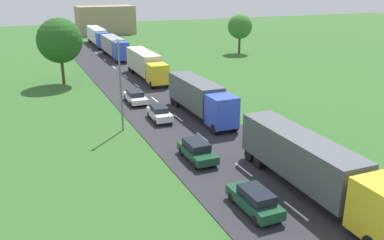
% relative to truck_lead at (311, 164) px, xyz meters
% --- Properties ---
extents(road, '(10.00, 140.00, 0.06)m').
position_rel_truck_lead_xyz_m(road, '(-2.17, 10.91, -2.15)').
color(road, '#2B2B30').
rests_on(road, ground).
extents(lane_marking_centre, '(0.16, 123.42, 0.01)m').
position_rel_truck_lead_xyz_m(lane_marking_centre, '(-2.17, 8.66, -2.11)').
color(lane_marking_centre, white).
rests_on(lane_marking_centre, road).
extents(truck_lead, '(2.68, 14.11, 3.65)m').
position_rel_truck_lead_xyz_m(truck_lead, '(0.00, 0.00, 0.00)').
color(truck_lead, yellow).
rests_on(truck_lead, road).
extents(truck_second, '(2.51, 12.18, 3.65)m').
position_rel_truck_lead_xyz_m(truck_second, '(0.19, 18.03, -0.02)').
color(truck_second, blue).
rests_on(truck_second, road).
extents(truck_third, '(2.73, 13.45, 3.79)m').
position_rel_truck_lead_xyz_m(truck_third, '(0.29, 37.37, 0.02)').
color(truck_third, yellow).
rests_on(truck_third, road).
extents(truck_fourth, '(2.66, 13.35, 3.62)m').
position_rel_truck_lead_xyz_m(truck_fourth, '(0.17, 56.69, -0.01)').
color(truck_fourth, blue).
rests_on(truck_fourth, road).
extents(truck_fifth, '(2.81, 14.76, 3.69)m').
position_rel_truck_lead_xyz_m(truck_fifth, '(0.35, 73.45, 0.01)').
color(truck_fifth, blue).
rests_on(truck_fifth, road).
extents(car_second, '(1.73, 4.30, 1.50)m').
position_rel_truck_lead_xyz_m(car_second, '(-4.55, -0.56, -1.33)').
color(car_second, '#19472D').
rests_on(car_second, road).
extents(car_third, '(1.85, 4.29, 1.51)m').
position_rel_truck_lead_xyz_m(car_third, '(-4.64, 7.90, -1.33)').
color(car_third, '#19472D').
rests_on(car_third, road).
extents(car_fourth, '(1.88, 4.06, 1.46)m').
position_rel_truck_lead_xyz_m(car_fourth, '(-4.17, 18.36, -1.35)').
color(car_fourth, white).
rests_on(car_fourth, road).
extents(car_fifth, '(1.99, 4.63, 1.40)m').
position_rel_truck_lead_xyz_m(car_fifth, '(-4.65, 25.58, -1.37)').
color(car_fifth, white).
rests_on(car_fifth, road).
extents(lamppost_second, '(0.36, 0.36, 8.73)m').
position_rel_truck_lead_xyz_m(lamppost_second, '(-8.33, 17.04, 2.67)').
color(lamppost_second, slate).
rests_on(lamppost_second, ground).
extents(tree_oak, '(4.76, 4.76, 7.61)m').
position_rel_truck_lead_xyz_m(tree_oak, '(24.00, 51.76, 3.03)').
color(tree_oak, '#513823').
rests_on(tree_oak, ground).
extents(tree_birch, '(6.03, 6.03, 9.03)m').
position_rel_truck_lead_xyz_m(tree_birch, '(-11.20, 38.61, 3.82)').
color(tree_birch, '#513823').
rests_on(tree_birch, ground).
extents(distant_building, '(14.96, 8.14, 7.36)m').
position_rel_truck_lead_xyz_m(distant_building, '(6.62, 94.46, 1.50)').
color(distant_building, '#9E846B').
rests_on(distant_building, ground).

